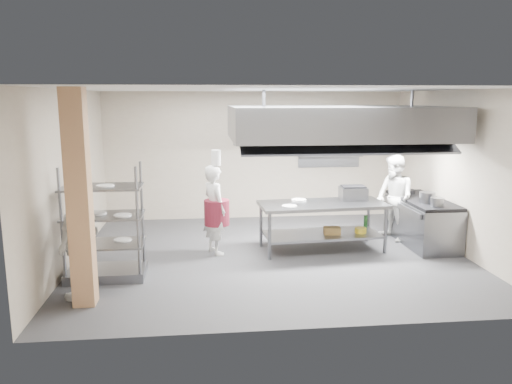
{
  "coord_description": "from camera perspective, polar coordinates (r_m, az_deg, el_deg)",
  "views": [
    {
      "loc": [
        -1.21,
        -8.73,
        2.86
      ],
      "look_at": [
        -0.26,
        0.2,
        1.15
      ],
      "focal_mm": 35.0,
      "sensor_mm": 36.0,
      "label": 1
    }
  ],
  "objects": [
    {
      "name": "wicker_basket",
      "position": [
        9.55,
        8.68,
        -4.38
      ],
      "size": [
        0.33,
        0.24,
        0.13
      ],
      "primitive_type": "cube",
      "rotation": [
        0.0,
        0.0,
        -0.11
      ],
      "color": "brown",
      "rests_on": "island_undershelf"
    },
    {
      "name": "stockpot",
      "position": [
        9.98,
        18.97,
        -0.58
      ],
      "size": [
        0.29,
        0.29,
        0.2
      ],
      "primitive_type": "cylinder",
      "color": "slate",
      "rests_on": "range_top"
    },
    {
      "name": "island_undershelf",
      "position": [
        9.6,
        7.52,
        -4.82
      ],
      "size": [
        2.23,
        1.04,
        0.04
      ],
      "primitive_type": "cube",
      "rotation": [
        0.0,
        0.0,
        0.07
      ],
      "color": "gray",
      "rests_on": "island"
    },
    {
      "name": "column",
      "position": [
        7.17,
        -19.55,
        -0.82
      ],
      "size": [
        0.3,
        0.3,
        3.0
      ],
      "primitive_type": "cube",
      "color": "tan",
      "rests_on": "floor"
    },
    {
      "name": "cooking_range",
      "position": [
        10.47,
        18.36,
        -3.29
      ],
      "size": [
        0.8,
        2.0,
        0.84
      ],
      "primitive_type": "cube",
      "color": "gray",
      "rests_on": "floor"
    },
    {
      "name": "exhaust_hood",
      "position": [
        9.49,
        9.4,
        7.82
      ],
      "size": [
        4.0,
        2.5,
        0.6
      ],
      "primitive_type": "cube",
      "color": "slate",
      "rests_on": "ceiling"
    },
    {
      "name": "chef_head",
      "position": [
        9.2,
        -4.75,
        -2.03
      ],
      "size": [
        0.62,
        0.72,
        1.66
      ],
      "primitive_type": "imported",
      "rotation": [
        0.0,
        0.0,
        2.02
      ],
      "color": "white",
      "rests_on": "floor"
    },
    {
      "name": "island",
      "position": [
        9.56,
        7.55,
        -3.92
      ],
      "size": [
        2.42,
        1.15,
        0.91
      ],
      "primitive_type": null,
      "rotation": [
        0.0,
        0.0,
        0.07
      ],
      "color": "gray",
      "rests_on": "floor"
    },
    {
      "name": "plate_stack",
      "position": [
        8.35,
        -16.86,
        -5.51
      ],
      "size": [
        0.28,
        0.28,
        0.05
      ],
      "primitive_type": "cylinder",
      "color": "white",
      "rests_on": "pass_rack"
    },
    {
      "name": "griddle",
      "position": [
        9.86,
        11.04,
        -0.14
      ],
      "size": [
        0.51,
        0.4,
        0.24
      ],
      "primitive_type": "cube",
      "rotation": [
        0.0,
        0.0,
        -0.03
      ],
      "color": "slate",
      "rests_on": "island_worktop"
    },
    {
      "name": "wall_left",
      "position": [
        9.13,
        -20.5,
        1.49
      ],
      "size": [
        0.0,
        6.0,
        6.0
      ],
      "primitive_type": "plane",
      "rotation": [
        1.57,
        0.0,
        1.57
      ],
      "color": "tan",
      "rests_on": "ground"
    },
    {
      "name": "hood_strip_a",
      "position": [
        9.31,
        3.96,
        5.91
      ],
      "size": [
        1.6,
        0.12,
        0.04
      ],
      "primitive_type": "cube",
      "color": "white",
      "rests_on": "exhaust_hood"
    },
    {
      "name": "island_worktop",
      "position": [
        9.46,
        7.61,
        -1.43
      ],
      "size": [
        2.42,
        1.15,
        0.06
      ],
      "primitive_type": "cube",
      "rotation": [
        0.0,
        0.0,
        0.07
      ],
      "color": "slate",
      "rests_on": "island"
    },
    {
      "name": "floor",
      "position": [
        9.27,
        1.77,
        -7.23
      ],
      "size": [
        7.0,
        7.0,
        0.0
      ],
      "primitive_type": "plane",
      "color": "#2C2C2E",
      "rests_on": "ground"
    },
    {
      "name": "ceiling",
      "position": [
        8.82,
        1.88,
        11.65
      ],
      "size": [
        7.0,
        7.0,
        0.0
      ],
      "primitive_type": "plane",
      "rotation": [
        3.14,
        0.0,
        0.0
      ],
      "color": "silver",
      "rests_on": "wall_back"
    },
    {
      "name": "wall_right",
      "position": [
        10.02,
        22.09,
        2.15
      ],
      "size": [
        0.0,
        6.0,
        6.0
      ],
      "primitive_type": "plane",
      "rotation": [
        1.57,
        0.0,
        -1.57
      ],
      "color": "tan",
      "rests_on": "ground"
    },
    {
      "name": "chef_line",
      "position": [
        10.42,
        15.52,
        -0.67
      ],
      "size": [
        0.83,
        0.97,
        1.74
      ],
      "primitive_type": "imported",
      "rotation": [
        0.0,
        0.0,
        -1.34
      ],
      "color": "white",
      "rests_on": "floor"
    },
    {
      "name": "wall_shelf",
      "position": [
        12.04,
        8.5,
        4.14
      ],
      "size": [
        1.5,
        0.28,
        0.04
      ],
      "primitive_type": "cube",
      "color": "slate",
      "rests_on": "wall_back"
    },
    {
      "name": "pass_rack",
      "position": [
        8.26,
        -16.98,
        -3.3
      ],
      "size": [
        1.23,
        0.73,
        1.84
      ],
      "primitive_type": null,
      "rotation": [
        0.0,
        0.0,
        0.01
      ],
      "color": "gray",
      "rests_on": "floor"
    },
    {
      "name": "chef_plating",
      "position": [
        7.59,
        -19.53,
        -5.28
      ],
      "size": [
        0.66,
        1.07,
        1.69
      ],
      "primitive_type": "imported",
      "rotation": [
        0.0,
        0.0,
        -1.83
      ],
      "color": "silver",
      "rests_on": "floor"
    },
    {
      "name": "wall_back",
      "position": [
        11.88,
        -0.16,
        4.17
      ],
      "size": [
        7.0,
        0.0,
        7.0
      ],
      "primitive_type": "plane",
      "rotation": [
        1.57,
        0.0,
        0.0
      ],
      "color": "tan",
      "rests_on": "ground"
    },
    {
      "name": "range_top",
      "position": [
        10.38,
        18.51,
        -0.87
      ],
      "size": [
        0.78,
        1.96,
        0.06
      ],
      "primitive_type": "cube",
      "color": "black",
      "rests_on": "cooking_range"
    },
    {
      "name": "hood_strip_b",
      "position": [
        9.78,
        14.46,
        5.84
      ],
      "size": [
        1.6,
        0.12,
        0.04
      ],
      "primitive_type": "cube",
      "color": "white",
      "rests_on": "exhaust_hood"
    }
  ]
}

